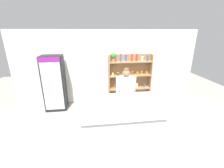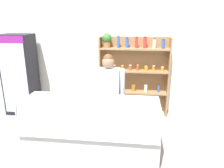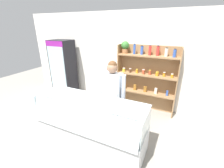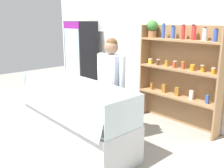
% 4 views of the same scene
% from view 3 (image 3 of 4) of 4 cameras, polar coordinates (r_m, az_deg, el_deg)
% --- Properties ---
extents(ground_plane, '(12.00, 12.00, 0.00)m').
position_cam_3_polar(ground_plane, '(3.56, -9.52, -19.53)').
color(ground_plane, gray).
extents(back_wall, '(6.80, 0.10, 2.70)m').
position_cam_3_polar(back_wall, '(4.54, 3.68, 9.09)').
color(back_wall, white).
rests_on(back_wall, ground).
extents(drinks_fridge, '(0.69, 0.56, 1.90)m').
position_cam_3_polar(drinks_fridge, '(5.25, -17.93, 5.28)').
color(drinks_fridge, black).
rests_on(drinks_fridge, ground).
extents(shelving_unit, '(1.61, 0.29, 1.93)m').
position_cam_3_polar(shelving_unit, '(4.21, 12.48, 3.68)').
color(shelving_unit, '#9E754C').
rests_on(shelving_unit, ground).
extents(deli_display_case, '(2.21, 0.78, 1.01)m').
position_cam_3_polar(deli_display_case, '(3.23, -8.04, -17.12)').
color(deli_display_case, silver).
rests_on(deli_display_case, ground).
extents(shop_clerk, '(0.59, 0.25, 1.66)m').
position_cam_3_polar(shop_clerk, '(3.20, 0.05, -3.17)').
color(shop_clerk, '#2D2D38').
rests_on(shop_clerk, ground).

